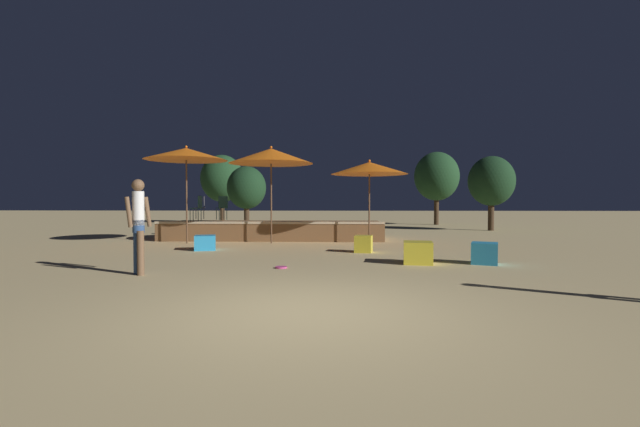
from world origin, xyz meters
The scene contains 18 objects.
ground_plane centered at (0.00, 0.00, 0.00)m, with size 120.00×120.00×0.00m, color tan.
wooden_deck centered at (-1.96, 10.67, 0.31)m, with size 7.98×2.79×0.70m.
patio_umbrella_0 centered at (-1.79, 8.78, 2.89)m, with size 2.78×2.78×3.23m.
patio_umbrella_1 centered at (1.44, 8.72, 2.48)m, with size 2.51×2.51×2.76m.
patio_umbrella_2 centered at (-4.60, 8.68, 2.96)m, with size 2.70×2.70×3.24m.
cube_seat_0 centered at (3.67, 4.29, 0.24)m, with size 0.71×0.71×0.48m.
cube_seat_1 centered at (2.19, 4.28, 0.25)m, with size 0.72×0.72×0.49m.
cube_seat_2 centered at (1.11, 6.37, 0.23)m, with size 0.54×0.54×0.46m.
cube_seat_3 centered at (-3.40, 6.76, 0.21)m, with size 0.72×0.72×0.42m.
person_0 centered at (-3.38, 2.62, 1.00)m, with size 0.41×0.42×1.81m.
bistro_chair_0 centered at (-3.95, 10.72, 1.24)m, with size 0.48×0.48×0.90m.
bistro_chair_1 centered at (-4.65, 10.00, 1.24)m, with size 0.40×0.40×0.90m.
bistro_chair_2 centered at (-4.96, 11.46, 1.24)m, with size 0.43×0.43×0.90m.
frisbee_disc centered at (-0.79, 3.51, 0.02)m, with size 0.25×0.25×0.03m.
background_tree_0 centered at (-4.42, 17.35, 2.13)m, with size 2.08×2.08×3.28m.
background_tree_1 centered at (7.80, 15.48, 2.36)m, with size 2.17×2.17×3.57m.
background_tree_2 centered at (6.38, 20.56, 2.89)m, with size 2.65×2.65×4.36m.
background_tree_3 centered at (-6.93, 21.82, 2.86)m, with size 2.73×2.73×4.38m.
Camera 1 is at (0.36, -5.32, 1.39)m, focal length 24.00 mm.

